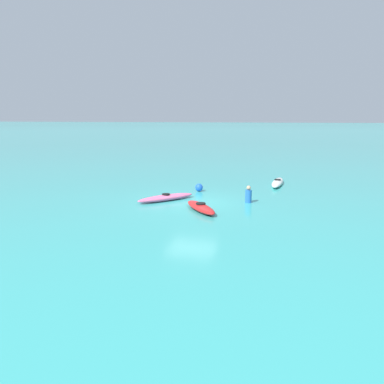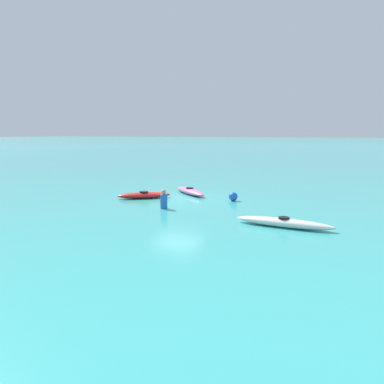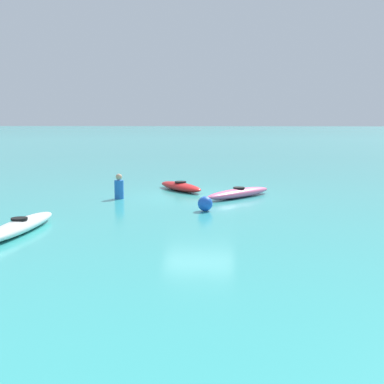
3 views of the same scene
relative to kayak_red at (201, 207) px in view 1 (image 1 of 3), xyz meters
name	(u,v)px [view 1 (image 1 of 3)]	position (x,y,z in m)	size (l,w,h in m)	color
ground_plane	(192,202)	(-1.54, -0.88, -0.16)	(600.00, 600.00, 0.00)	#38ADA8
kayak_red	(201,207)	(0.00, 0.00, 0.00)	(2.63, 2.26, 0.37)	red
kayak_pink	(166,198)	(-1.57, -2.30, 0.00)	(2.95, 2.56, 0.37)	pink
kayak_white	(277,182)	(-7.96, 2.96, 0.00)	(3.62, 0.74, 0.37)	white
buoy_blue	(199,188)	(-4.49, -1.31, 0.06)	(0.45, 0.45, 0.45)	blue
person_near_shore	(248,195)	(-2.30, 1.89, 0.22)	(0.43, 0.43, 0.88)	blue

